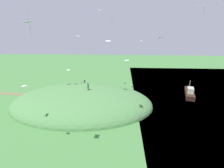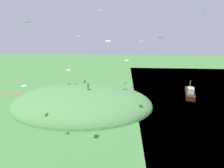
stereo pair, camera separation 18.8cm
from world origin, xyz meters
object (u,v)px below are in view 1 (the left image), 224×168
(kite_1, at_px, (78,37))
(mooring_post, at_px, (137,106))
(kite_2, at_px, (111,17))
(kite_7, at_px, (127,61))
(boat_on_lake, at_px, (190,93))
(kite_5, at_px, (108,41))
(kite_10, at_px, (24,86))
(kite_9, at_px, (28,23))
(kite_4, at_px, (204,6))
(kite_0, at_px, (68,70))
(kite_11, at_px, (161,38))
(person_walking_path, at_px, (84,82))
(kite_8, at_px, (27,14))
(kite_6, at_px, (60,42))
(person_on_hilltop, at_px, (88,86))
(kite_12, at_px, (99,11))
(kite_13, at_px, (141,42))

(kite_1, relative_size, mooring_post, 2.55)
(kite_2, xyz_separation_m, kite_7, (-3.49, 13.80, -7.45))
(kite_1, height_order, kite_2, kite_2)
(boat_on_lake, bearing_deg, kite_2, -72.71)
(kite_5, bearing_deg, kite_10, 40.40)
(kite_9, bearing_deg, kite_4, -167.44)
(kite_0, relative_size, kite_7, 0.72)
(boat_on_lake, xyz_separation_m, kite_1, (26.93, 2.21, 13.58))
(kite_11, bearing_deg, kite_0, -10.07)
(person_walking_path, bearing_deg, kite_5, 88.69)
(kite_8, relative_size, kite_10, 1.17)
(kite_0, xyz_separation_m, kite_9, (-3.18, 21.03, 9.46))
(kite_2, distance_m, kite_11, 12.81)
(boat_on_lake, xyz_separation_m, person_walking_path, (27.38, -4.02, 1.17))
(boat_on_lake, xyz_separation_m, kite_6, (30.24, 4.58, 12.55))
(mooring_post, bearing_deg, kite_1, -23.98)
(person_on_hilltop, distance_m, kite_10, 13.25)
(kite_5, bearing_deg, kite_9, 69.66)
(kite_0, bearing_deg, kite_8, 39.49)
(kite_4, xyz_separation_m, mooring_post, (5.57, -12.82, -17.86))
(mooring_post, bearing_deg, kite_4, 113.48)
(kite_1, bearing_deg, kite_2, -166.65)
(boat_on_lake, relative_size, kite_7, 4.89)
(person_on_hilltop, xyz_separation_m, kite_0, (5.17, -3.74, 2.39))
(boat_on_lake, xyz_separation_m, kite_0, (29.19, 3.86, 6.23))
(boat_on_lake, xyz_separation_m, kite_8, (34.66, 8.37, 17.87))
(kite_12, bearing_deg, kite_2, 135.87)
(kite_4, distance_m, kite_6, 27.92)
(kite_0, bearing_deg, mooring_post, 164.71)
(kite_12, bearing_deg, kite_1, 46.01)
(kite_1, xyz_separation_m, kite_13, (-13.25, 8.42, -0.54))
(person_walking_path, xyz_separation_m, mooring_post, (-13.66, 12.10, -1.48))
(kite_7, xyz_separation_m, kite_8, (18.47, -5.93, 7.61))
(kite_12, xyz_separation_m, kite_13, (-8.89, 12.93, -6.33))
(person_walking_path, height_order, kite_10, kite_10)
(kite_0, xyz_separation_m, kite_10, (2.41, 14.17, 0.67))
(kite_5, relative_size, kite_12, 0.94)
(kite_11, xyz_separation_m, kite_12, (12.90, -9.63, 5.83))
(kite_1, distance_m, kite_5, 9.22)
(kite_0, height_order, kite_1, kite_1)
(kite_8, bearing_deg, kite_5, -178.29)
(kite_6, bearing_deg, kite_12, -138.09)
(kite_6, height_order, kite_11, kite_11)
(kite_7, height_order, kite_8, kite_8)
(kite_9, height_order, kite_12, kite_12)
(person_walking_path, xyz_separation_m, kite_10, (4.21, 22.05, 5.73))
(kite_2, distance_m, mooring_post, 20.44)
(kite_8, bearing_deg, person_on_hilltop, -175.86)
(person_on_hilltop, xyz_separation_m, kite_13, (-10.34, 3.03, 9.20))
(kite_4, bearing_deg, kite_8, -25.32)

